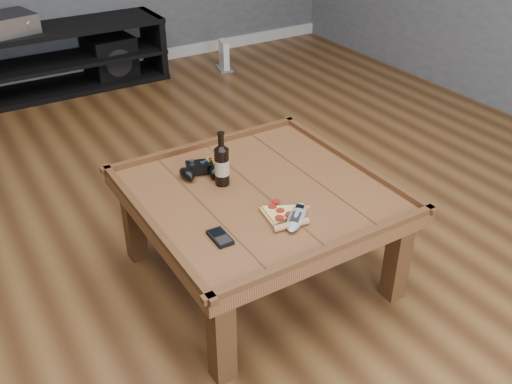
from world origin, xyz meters
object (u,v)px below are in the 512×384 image
remote_control (297,217)px  smartphone (220,237)px  av_receiver (5,24)px  beer_bottle (222,164)px  subwoofer (110,57)px  coffee_table (259,203)px  game_console (224,57)px  media_console (74,57)px  game_controller (200,170)px  pizza_slice (282,214)px

remote_control → smartphone: bearing=-140.7°
remote_control → av_receiver: (-0.45, 3.00, 0.10)m
remote_control → beer_bottle: bearing=153.9°
beer_bottle → remote_control: beer_bottle is taller
av_receiver → subwoofer: (0.75, 0.05, -0.39)m
subwoofer → coffee_table: bearing=-100.8°
game_console → remote_control: bearing=-99.1°
media_console → game_controller: (-0.15, -2.51, 0.23)m
game_controller → av_receiver: av_receiver is taller
remote_control → av_receiver: bearing=146.7°
pizza_slice → av_receiver: 2.98m
media_console → game_console: size_ratio=5.63×
media_console → game_console: (1.19, -0.26, -0.13)m
remote_control → game_controller: bearing=155.3°
smartphone → media_console: bearing=85.7°
smartphone → av_receiver: size_ratio=0.26×
av_receiver → remote_control: bearing=-93.8°
pizza_slice → smartphone: size_ratio=2.43×
coffee_table → subwoofer: size_ratio=2.72×
pizza_slice → subwoofer: bearing=92.3°
av_receiver → subwoofer: size_ratio=1.19×
coffee_table → beer_bottle: (-0.10, 0.13, 0.16)m
smartphone → coffee_table: bearing=36.5°
game_controller → remote_control: size_ratio=1.02×
game_console → coffee_table: bearing=-101.4°
av_receiver → media_console: bearing=-11.7°
coffee_table → remote_control: remote_control is taller
subwoofer → game_controller: bearing=-104.7°
remote_control → subwoofer: remote_control is taller
coffee_table → smartphone: size_ratio=8.93×
subwoofer → remote_control: bearing=-100.2°
pizza_slice → game_console: (1.22, 2.70, -0.35)m
game_controller → pizza_slice: bearing=-56.7°
pizza_slice → av_receiver: bearing=106.7°
game_controller → game_console: game_controller is taller
smartphone → game_console: (1.50, 2.70, -0.34)m
media_console → subwoofer: (0.30, 0.05, -0.07)m
coffee_table → remote_control: 0.27m
coffee_table → game_console: (1.19, 2.49, -0.28)m
beer_bottle → av_receiver: (-0.34, 2.61, 0.02)m
smartphone → remote_control: remote_control is taller
beer_bottle → smartphone: 0.40m
coffee_table → av_receiver: 2.79m
smartphone → av_receiver: 2.96m
game_controller → pizza_slice: 0.47m
coffee_table → pizza_slice: pizza_slice is taller
media_console → subwoofer: media_console is taller
media_console → game_controller: size_ratio=7.09×
media_console → beer_bottle: bearing=-92.3°
media_console → smartphone: size_ratio=12.13×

